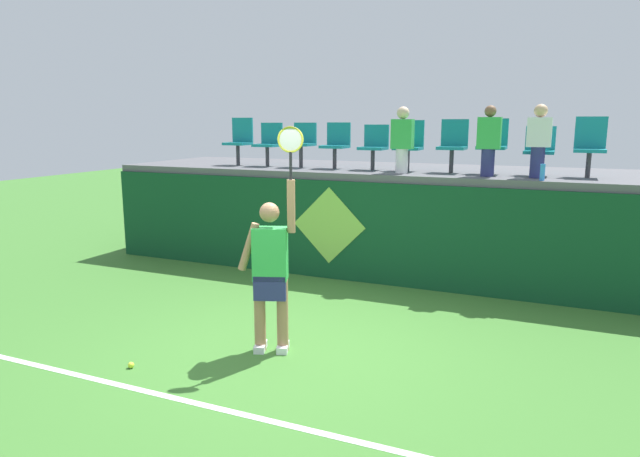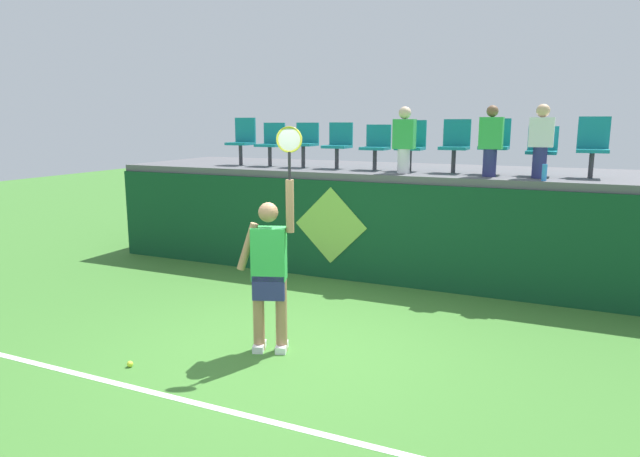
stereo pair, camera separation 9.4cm
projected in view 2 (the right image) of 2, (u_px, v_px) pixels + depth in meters
The scene contains 21 objects.
ground_plane at pixel (290, 349), 6.48m from camera, with size 40.00×40.00×0.00m, color #3D752D.
court_back_wall at pixel (376, 233), 9.03m from camera, with size 10.21×0.20×1.64m, color #0F4223.
spectator_platform at pixel (401, 172), 10.06m from camera, with size 10.21×2.77×0.12m, color #56565B.
court_baseline_stripe at pixel (215, 408), 5.15m from camera, with size 9.19×0.08×0.01m, color white.
tennis_player at pixel (270, 269), 6.28m from camera, with size 0.72×0.37×2.54m.
tennis_ball at pixel (130, 364), 6.01m from camera, with size 0.07×0.07×0.07m, color #D1E533.
water_bottle at pixel (544, 173), 7.91m from camera, with size 0.07×0.07×0.24m, color #338CE5.
stadium_chair_0 at pixel (243, 139), 10.75m from camera, with size 0.44×0.42×0.89m.
stadium_chair_1 at pixel (272, 142), 10.49m from camera, with size 0.44×0.42×0.80m.
stadium_chair_2 at pixel (305, 141), 10.20m from camera, with size 0.44×0.42×0.80m.
stadium_chair_3 at pixel (338, 143), 9.94m from camera, with size 0.44×0.42×0.81m.
stadium_chair_4 at pixel (376, 145), 9.66m from camera, with size 0.44×0.42×0.77m.
stadium_chair_5 at pixel (411, 143), 9.41m from camera, with size 0.44×0.42×0.85m.
stadium_chair_6 at pixel (455, 143), 9.11m from camera, with size 0.44×0.42×0.86m.
stadium_chair_7 at pixel (495, 143), 8.86m from camera, with size 0.44×0.42×0.87m.
stadium_chair_8 at pixel (542, 148), 8.58m from camera, with size 0.44×0.42×0.75m.
stadium_chair_9 at pixel (593, 144), 8.30m from camera, with size 0.44×0.42×0.90m.
spectator_0 at pixel (541, 140), 8.20m from camera, with size 0.34×0.20×1.08m.
spectator_1 at pixel (404, 139), 9.00m from camera, with size 0.34×0.20×1.06m.
spectator_2 at pixel (491, 140), 8.44m from camera, with size 0.34×0.20×1.06m.
wall_signage_mount at pixel (330, 278), 9.40m from camera, with size 1.27×0.01×1.54m.
Camera 2 is at (2.83, -5.41, 2.59)m, focal length 31.55 mm.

